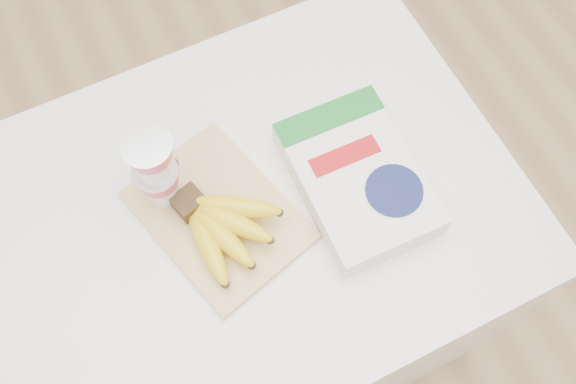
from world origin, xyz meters
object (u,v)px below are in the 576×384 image
at_px(bananas, 221,225).
at_px(cereal_box, 358,178).
at_px(cutting_board, 218,215).
at_px(yogurt_stack, 155,170).
at_px(table, 231,285).

xyz_separation_m(bananas, cereal_box, (0.24, -0.02, -0.01)).
relative_size(cutting_board, bananas, 1.54).
height_order(bananas, yogurt_stack, yogurt_stack).
distance_m(yogurt_stack, cereal_box, 0.34).
distance_m(cutting_board, yogurt_stack, 0.14).
height_order(cutting_board, bananas, bananas).
relative_size(bananas, yogurt_stack, 1.02).
distance_m(cutting_board, bananas, 0.05).
relative_size(table, cutting_board, 3.67).
height_order(table, bananas, bananas).
xyz_separation_m(cutting_board, bananas, (-0.01, -0.03, 0.03)).
distance_m(table, cereal_box, 0.50).
xyz_separation_m(table, bananas, (0.01, -0.03, 0.44)).
distance_m(table, yogurt_stack, 0.52).
relative_size(bananas, cereal_box, 0.65).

